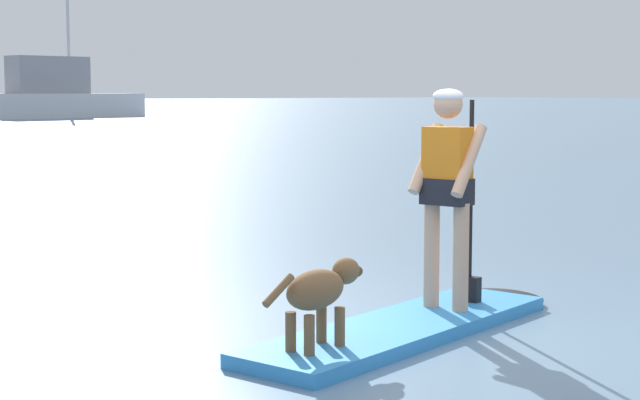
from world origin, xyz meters
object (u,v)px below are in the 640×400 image
at_px(paddleboard, 418,323).
at_px(moored_boat_far_starboard, 57,95).
at_px(dog, 320,291).
at_px(person_paddler, 448,182).

xyz_separation_m(paddleboard, moored_boat_far_starboard, (20.59, 59.01, 1.44)).
bearing_deg(dog, moored_boat_far_starboard, 69.90).
height_order(dog, moored_boat_far_starboard, moored_boat_far_starboard).
bearing_deg(person_paddler, paddleboard, -164.88).
distance_m(dog, moored_boat_far_starboard, 63.16).
bearing_deg(moored_boat_far_starboard, paddleboard, -109.23).
distance_m(paddleboard, person_paddler, 1.09).
height_order(paddleboard, dog, dog).
relative_size(paddleboard, dog, 3.40).
xyz_separation_m(paddleboard, person_paddler, (0.37, 0.10, 1.02)).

